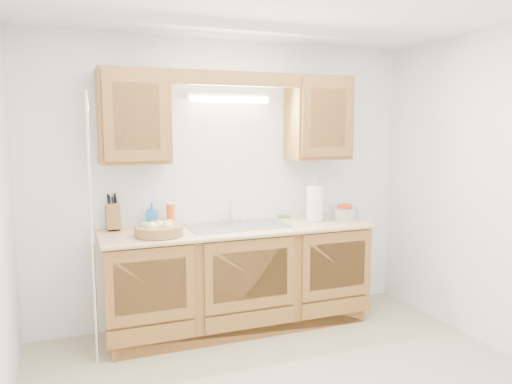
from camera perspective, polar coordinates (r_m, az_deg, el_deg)
name	(u,v)px	position (r m, az deg, el deg)	size (l,w,h in m)	color
room	(300,207)	(3.13, 5.04, -1.69)	(3.52, 3.50, 2.50)	tan
base_cabinets	(238,278)	(4.40, -2.05, -9.83)	(2.20, 0.60, 0.86)	olive
countertop	(239,229)	(4.27, -2.01, -4.24)	(2.30, 0.63, 0.04)	#E1B276
upper_cabinet_left	(134,117)	(4.14, -13.81, 8.34)	(0.55, 0.33, 0.75)	olive
upper_cabinet_right	(318,118)	(4.65, 7.13, 8.37)	(0.55, 0.33, 0.75)	olive
valance	(238,79)	(4.21, -2.12, 12.83)	(2.20, 0.05, 0.12)	olive
fluorescent_fixture	(229,98)	(4.41, -3.08, 10.71)	(0.76, 0.08, 0.08)	white
sink	(238,234)	(4.30, -2.10, -4.86)	(0.84, 0.46, 0.36)	#9E9EA3
wire_shelf_pole	(92,231)	(3.78, -18.23, -4.29)	(0.03, 0.03, 2.00)	silver
outlet_plate	(320,189)	(4.89, 7.38, 0.39)	(0.08, 0.01, 0.12)	white
fruit_basket	(159,229)	(3.98, -11.04, -4.17)	(0.50, 0.50, 0.12)	#B27D47
knife_block	(113,217)	(4.28, -16.05, -2.71)	(0.12, 0.18, 0.31)	olive
orange_canister	(171,215)	(4.30, -9.72, -2.58)	(0.07, 0.07, 0.21)	#E7590C
soap_bottle	(152,215)	(4.29, -11.79, -2.62)	(0.10, 0.10, 0.21)	blue
sponge	(284,217)	(4.70, 3.22, -2.82)	(0.13, 0.09, 0.02)	#CC333F
paper_towel	(315,204)	(4.52, 6.73, -1.37)	(0.18, 0.18, 0.37)	silver
apple_bowl	(344,212)	(4.69, 9.98, -2.28)	(0.28, 0.28, 0.14)	silver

